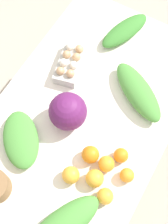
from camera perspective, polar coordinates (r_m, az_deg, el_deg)
ground_plane at (r=2.24m, az=0.00°, el=-7.52°), size 8.00×8.00×0.00m
dining_table at (r=1.66m, az=0.00°, el=-1.50°), size 1.45×0.86×0.71m
cabbage_purple at (r=1.48m, az=-2.98°, el=0.11°), size 0.19×0.19×0.19m
egg_carton at (r=1.67m, az=-2.52°, el=8.95°), size 0.27×0.17×0.09m
greens_bunch_chard at (r=1.60m, az=9.87°, el=3.68°), size 0.31×0.38×0.09m
greens_bunch_scallion at (r=1.82m, az=7.46°, el=14.54°), size 0.35×0.21×0.07m
greens_bunch_kale at (r=1.52m, az=-11.47°, el=-4.91°), size 0.33×0.32×0.08m
orange_0 at (r=1.43m, az=1.97°, el=-12.04°), size 0.08×0.08×0.08m
orange_1 at (r=1.46m, az=1.18°, el=-7.79°), size 0.08×0.08×0.08m
orange_2 at (r=1.43m, az=3.90°, el=-15.12°), size 0.07×0.07×0.07m
orange_3 at (r=1.46m, az=7.86°, el=-11.40°), size 0.07×0.07×0.07m
orange_4 at (r=1.48m, az=6.77°, el=-7.88°), size 0.07×0.07×0.07m
orange_5 at (r=1.44m, az=-2.42°, el=-11.45°), size 0.08×0.08×0.08m
orange_6 at (r=1.46m, az=4.12°, el=-9.44°), size 0.08×0.08×0.08m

